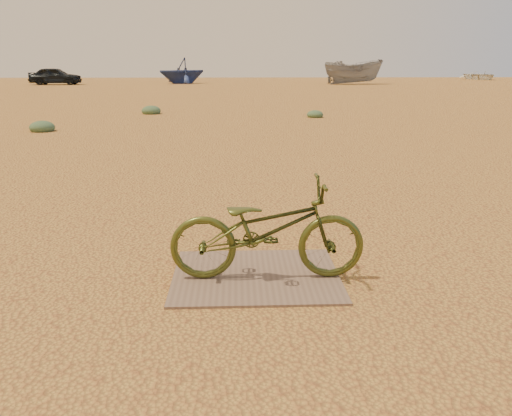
{
  "coord_description": "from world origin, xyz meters",
  "views": [
    {
      "loc": [
        -0.19,
        -4.64,
        1.85
      ],
      "look_at": [
        -0.03,
        -0.53,
        0.64
      ],
      "focal_mm": 35.0,
      "sensor_mm": 36.0,
      "label": 1
    }
  ],
  "objects_px": {
    "boat_mid_right": "(354,72)",
    "plywood_board": "(256,276)",
    "bicycle": "(267,229)",
    "car": "(55,76)",
    "boat_far_left": "(182,71)",
    "boat_far_right": "(480,75)"
  },
  "relations": [
    {
      "from": "boat_far_left",
      "to": "boat_mid_right",
      "type": "xyz_separation_m",
      "value": [
        15.03,
        -1.94,
        -0.09
      ]
    },
    {
      "from": "boat_far_left",
      "to": "boat_mid_right",
      "type": "height_order",
      "value": "boat_far_left"
    },
    {
      "from": "boat_mid_right",
      "to": "boat_far_right",
      "type": "height_order",
      "value": "boat_mid_right"
    },
    {
      "from": "boat_far_left",
      "to": "plywood_board",
      "type": "bearing_deg",
      "value": -25.33
    },
    {
      "from": "boat_far_left",
      "to": "boat_far_right",
      "type": "height_order",
      "value": "boat_far_left"
    },
    {
      "from": "bicycle",
      "to": "boat_far_left",
      "type": "height_order",
      "value": "boat_far_left"
    },
    {
      "from": "plywood_board",
      "to": "boat_mid_right",
      "type": "bearing_deg",
      "value": 76.0
    },
    {
      "from": "plywood_board",
      "to": "bicycle",
      "type": "xyz_separation_m",
      "value": [
        0.1,
        -0.05,
        0.45
      ]
    },
    {
      "from": "car",
      "to": "boat_far_right",
      "type": "relative_size",
      "value": 0.95
    },
    {
      "from": "bicycle",
      "to": "boat_far_left",
      "type": "xyz_separation_m",
      "value": [
        -5.07,
        42.32,
        0.66
      ]
    },
    {
      "from": "plywood_board",
      "to": "car",
      "type": "relative_size",
      "value": 0.35
    },
    {
      "from": "plywood_board",
      "to": "boat_mid_right",
      "type": "distance_m",
      "value": 41.58
    },
    {
      "from": "bicycle",
      "to": "car",
      "type": "height_order",
      "value": "car"
    },
    {
      "from": "boat_far_left",
      "to": "boat_mid_right",
      "type": "bearing_deg",
      "value": 50.62
    },
    {
      "from": "car",
      "to": "boat_far_left",
      "type": "distance_m",
      "value": 10.71
    },
    {
      "from": "bicycle",
      "to": "boat_far_right",
      "type": "distance_m",
      "value": 57.99
    },
    {
      "from": "plywood_board",
      "to": "boat_mid_right",
      "type": "xyz_separation_m",
      "value": [
        10.06,
        40.33,
        1.03
      ]
    },
    {
      "from": "car",
      "to": "bicycle",
      "type": "bearing_deg",
      "value": -160.57
    },
    {
      "from": "boat_mid_right",
      "to": "boat_far_right",
      "type": "relative_size",
      "value": 1.2
    },
    {
      "from": "plywood_board",
      "to": "bicycle",
      "type": "bearing_deg",
      "value": -28.56
    },
    {
      "from": "boat_mid_right",
      "to": "plywood_board",
      "type": "bearing_deg",
      "value": 156.21
    },
    {
      "from": "car",
      "to": "boat_mid_right",
      "type": "distance_m",
      "value": 25.55
    }
  ]
}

